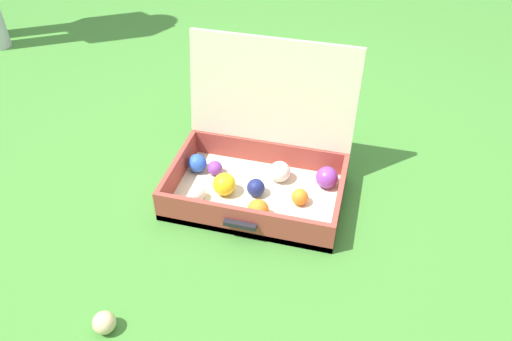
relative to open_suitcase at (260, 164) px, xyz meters
The scene contains 3 objects.
ground_plane 0.12m from the open_suitcase, 153.80° to the right, with size 16.00×16.00×0.00m, color #3D7A2D.
open_suitcase is the anchor object (origin of this frame).
stray_ball_on_grass 0.75m from the open_suitcase, 111.45° to the right, with size 0.07×0.07×0.07m, color #D1B784.
Camera 1 is at (0.38, -1.35, 1.26)m, focal length 35.50 mm.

